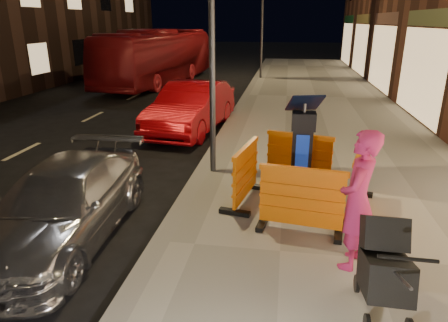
% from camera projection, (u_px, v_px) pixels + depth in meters
% --- Properties ---
extents(ground_plane, '(120.00, 120.00, 0.00)m').
position_uv_depth(ground_plane, '(161.00, 250.00, 5.95)').
color(ground_plane, black).
rests_on(ground_plane, ground).
extents(sidewalk, '(6.00, 60.00, 0.15)m').
position_uv_depth(sidewalk, '(370.00, 263.00, 5.49)').
color(sidewalk, gray).
rests_on(sidewalk, ground).
extents(kerb, '(0.30, 60.00, 0.15)m').
position_uv_depth(kerb, '(161.00, 245.00, 5.93)').
color(kerb, slate).
rests_on(kerb, ground).
extents(parking_kiosk, '(0.70, 0.70, 1.85)m').
position_uv_depth(parking_kiosk, '(301.00, 155.00, 6.78)').
color(parking_kiosk, black).
rests_on(parking_kiosk, sidewalk).
extents(barrier_front, '(1.39, 0.73, 1.03)m').
position_uv_depth(barrier_front, '(301.00, 200.00, 6.03)').
color(barrier_front, '#DE6508').
rests_on(barrier_front, sidewalk).
extents(barrier_back, '(1.43, 0.89, 1.03)m').
position_uv_depth(barrier_back, '(299.00, 159.00, 7.80)').
color(barrier_back, '#DE6508').
rests_on(barrier_back, sidewalk).
extents(barrier_kerbside, '(0.79, 1.41, 1.03)m').
position_uv_depth(barrier_kerbside, '(245.00, 174.00, 7.06)').
color(barrier_kerbside, '#DE6508').
rests_on(barrier_kerbside, sidewalk).
extents(barrier_bldgside, '(0.87, 1.42, 1.03)m').
position_uv_depth(barrier_bldgside, '(357.00, 180.00, 6.78)').
color(barrier_bldgside, '#DE6508').
rests_on(barrier_bldgside, sidewalk).
extents(car_silver, '(1.78, 4.06, 1.16)m').
position_uv_depth(car_silver, '(68.00, 237.00, 6.30)').
color(car_silver, '#B4B4B9').
rests_on(car_silver, ground).
extents(car_red, '(2.08, 4.62, 1.47)m').
position_uv_depth(car_red, '(192.00, 131.00, 12.33)').
color(car_red, '#9E070E').
rests_on(car_red, ground).
extents(bus_doubledecker, '(3.64, 10.30, 2.81)m').
position_uv_depth(bus_doubledecker, '(160.00, 83.00, 21.56)').
color(bus_doubledecker, maroon).
rests_on(bus_doubledecker, ground).
extents(man, '(0.66, 0.79, 1.86)m').
position_uv_depth(man, '(358.00, 201.00, 5.05)').
color(man, '#B9225D').
rests_on(man, sidewalk).
extents(stroller, '(0.56, 0.85, 1.05)m').
position_uv_depth(stroller, '(386.00, 271.00, 4.32)').
color(stroller, black).
rests_on(stroller, sidewalk).
extents(street_lamp_mid, '(0.12, 0.12, 6.00)m').
position_uv_depth(street_lamp_mid, '(212.00, 25.00, 7.66)').
color(street_lamp_mid, '#3F3F44').
rests_on(street_lamp_mid, sidewalk).
extents(street_lamp_far, '(0.12, 0.12, 6.00)m').
position_uv_depth(street_lamp_far, '(262.00, 22.00, 21.63)').
color(street_lamp_far, '#3F3F44').
rests_on(street_lamp_far, sidewalk).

